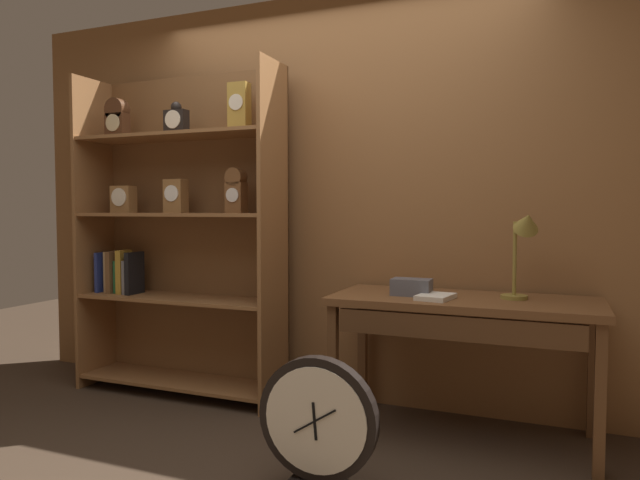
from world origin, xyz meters
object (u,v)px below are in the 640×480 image
at_px(workbench, 463,315).
at_px(open_repair_manual, 436,297).
at_px(toolbox_small, 412,287).
at_px(round_clock_large, 318,422).
at_px(desk_lamp, 524,238).
at_px(bookshelf, 178,234).

height_order(workbench, open_repair_manual, open_repair_manual).
bearing_deg(toolbox_small, workbench, 0.87).
bearing_deg(toolbox_small, round_clock_large, -105.81).
distance_m(toolbox_small, round_clock_large, 0.97).
relative_size(open_repair_manual, round_clock_large, 0.37).
height_order(toolbox_small, open_repair_manual, toolbox_small).
distance_m(open_repair_manual, round_clock_large, 0.93).
bearing_deg(desk_lamp, workbench, -171.80).
relative_size(bookshelf, workbench, 1.53).
height_order(bookshelf, workbench, bookshelf).
relative_size(workbench, toolbox_small, 6.58).
bearing_deg(bookshelf, workbench, -3.21).
bearing_deg(open_repair_manual, round_clock_large, -107.92).
relative_size(desk_lamp, toolbox_small, 2.29).
bearing_deg(workbench, toolbox_small, -179.13).
relative_size(bookshelf, toolbox_small, 10.04).
relative_size(bookshelf, round_clock_large, 3.62).
bearing_deg(bookshelf, open_repair_manual, -6.19).
bearing_deg(round_clock_large, bookshelf, 146.67).
bearing_deg(open_repair_manual, workbench, 43.00).
bearing_deg(toolbox_small, open_repair_manual, -28.68).
bearing_deg(round_clock_large, toolbox_small, 74.19).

